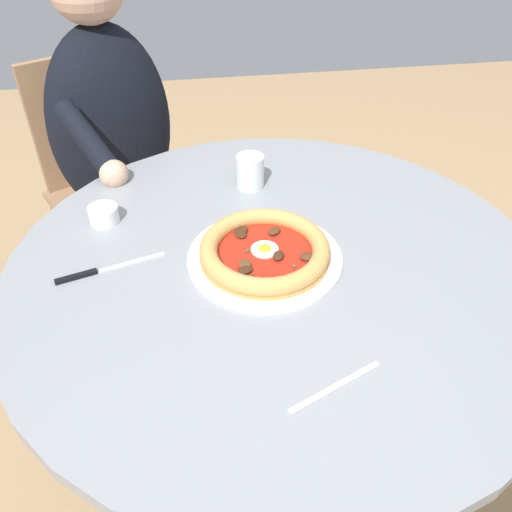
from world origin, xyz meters
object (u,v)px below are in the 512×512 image
Objects in this scene: steak_knife at (95,272)px; ramekin_capers at (104,214)px; fork_utensil at (335,387)px; dining_table at (275,319)px; diner_person at (122,185)px; cafe_chair_diner at (105,170)px; water_glass at (250,173)px; pizza_on_plate at (265,252)px.

ramekin_capers reaches higher than steak_knife.
fork_utensil is (-0.50, -0.38, -0.02)m from ramekin_capers.
dining_table is 0.78m from diner_person.
diner_person reaches higher than cafe_chair_diner.
ramekin_capers is at bearing 106.23° from water_glass.
diner_person is at bearing 21.48° from fork_utensil.
ramekin_capers is (0.18, 0.32, -0.00)m from pizza_on_plate.
cafe_chair_diner is (0.13, 0.06, -0.02)m from diner_person.
diner_person is 0.14m from cafe_chair_diner.
fork_utensil is (-0.33, -0.39, -0.00)m from steak_knife.
dining_table is 16.77× the size of ramekin_capers.
ramekin_capers is (-0.10, 0.33, -0.01)m from water_glass.
ramekin_capers is 0.39× the size of fork_utensil.
water_glass is 0.72m from cafe_chair_diner.
ramekin_capers reaches higher than dining_table.
water_glass reaches higher than dining_table.
pizza_on_plate reaches higher than fork_utensil.
ramekin_capers is (0.19, 0.34, 0.18)m from dining_table.
diner_person reaches higher than water_glass.
steak_knife is (-0.27, 0.34, -0.03)m from water_glass.
fork_utensil is at bearing -157.90° from cafe_chair_diner.
dining_table is at bearing -116.49° from pizza_on_plate.
water_glass is 0.48× the size of fork_utensil.
diner_person is (0.68, 0.34, -0.23)m from pizza_on_plate.
cafe_chair_diner is (1.13, 0.46, -0.22)m from fork_utensil.
cafe_chair_diner is (0.82, 0.43, -0.06)m from dining_table.
fork_utensil is at bearing -173.86° from dining_table.
fork_utensil is at bearing -158.52° from diner_person.
water_glass is 0.06× the size of diner_person.
cafe_chair_diner reaches higher than water_glass.
water_glass reaches higher than ramekin_capers.
ramekin_capers is (0.17, -0.01, 0.02)m from steak_knife.
ramekin_capers is at bearing 60.58° from dining_table.
fork_utensil is (-0.31, -0.03, 0.16)m from dining_table.
fork_utensil is at bearing -170.00° from pizza_on_plate.
pizza_on_plate is at bearing -153.64° from diner_person.
steak_knife is at bearing 49.39° from fork_utensil.
water_glass is 0.09× the size of cafe_chair_diner.
diner_person is at bearing -153.24° from cafe_chair_diner.
diner_person is at bearing 41.07° from water_glass.
dining_table is at bearing -119.42° from ramekin_capers.
steak_knife is at bearing 88.08° from pizza_on_plate.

